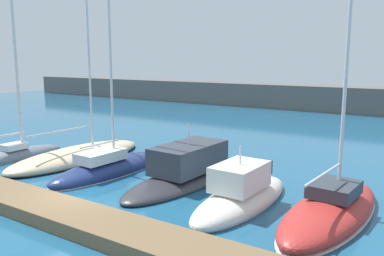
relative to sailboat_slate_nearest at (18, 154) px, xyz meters
name	(u,v)px	position (x,y,z in m)	size (l,w,h in m)	color
ground_plane	(80,204)	(10.23, -3.63, -0.28)	(120.00, 120.00, 0.00)	#1E567A
dock_pier	(49,209)	(10.23, -5.26, 0.01)	(25.58, 2.22, 0.57)	brown
breakwater_seawall	(325,99)	(10.23, 36.35, 1.32)	(108.00, 3.84, 3.19)	#5B5651
sailboat_slate_nearest	(18,154)	(0.00, 0.00, 0.00)	(1.85, 6.80, 12.49)	slate
sailboat_sand_second	(78,155)	(3.72, 1.91, 0.03)	(3.60, 10.58, 22.96)	beige
sailboat_navy_third	(110,167)	(7.70, 0.86, 0.07)	(2.78, 8.63, 14.88)	navy
motorboat_charcoal_fourth	(187,171)	(12.36, 2.01, 0.30)	(3.37, 9.61, 3.51)	#2D2D33
motorboat_ivory_fifth	(242,195)	(16.46, 0.36, 0.18)	(2.60, 7.67, 3.23)	silver
sailboat_red_sixth	(331,209)	(20.23, 1.08, 0.09)	(3.40, 8.98, 14.42)	#B72D28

